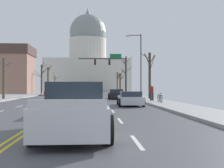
% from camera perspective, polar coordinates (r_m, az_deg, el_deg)
% --- Properties ---
extents(ground, '(20.00, 180.00, 0.20)m').
position_cam_1_polar(ground, '(32.45, -7.59, -3.19)').
color(ground, '#4A4A4F').
extents(signal_gantry, '(7.91, 0.41, 6.76)m').
position_cam_1_polar(signal_gantry, '(48.88, 0.11, 3.48)').
color(signal_gantry, '#28282D').
rests_on(signal_gantry, ground).
extents(street_lamp_right, '(1.98, 0.24, 7.97)m').
position_cam_1_polar(street_lamp_right, '(37.59, 5.17, 4.49)').
color(street_lamp_right, '#333338').
rests_on(street_lamp_right, ground).
extents(capitol_building, '(31.71, 19.19, 32.03)m').
position_cam_1_polar(capitol_building, '(116.48, -4.64, 4.32)').
color(capitol_building, beige).
rests_on(capitol_building, ground).
extents(sedan_near_00, '(1.98, 4.28, 1.24)m').
position_cam_1_polar(sedan_near_00, '(43.69, -4.33, -1.75)').
color(sedan_near_00, silver).
rests_on(sedan_near_00, ground).
extents(sedan_near_01, '(2.12, 4.54, 1.23)m').
position_cam_1_polar(sedan_near_01, '(37.43, 0.82, -1.98)').
color(sedan_near_01, black).
rests_on(sedan_near_01, ground).
extents(sedan_near_02, '(2.16, 4.53, 1.27)m').
position_cam_1_polar(sedan_near_02, '(31.32, -4.33, -2.23)').
color(sedan_near_02, navy).
rests_on(sedan_near_02, ground).
extents(sedan_near_03, '(2.07, 4.42, 1.16)m').
position_cam_1_polar(sedan_near_03, '(24.09, 3.49, -2.84)').
color(sedan_near_03, silver).
rests_on(sedan_near_03, ground).
extents(sedan_near_04, '(2.09, 4.74, 1.19)m').
position_cam_1_polar(sedan_near_04, '(16.58, -6.08, -3.90)').
color(sedan_near_04, '#1E7247').
rests_on(sedan_near_04, ground).
extents(pickup_truck_near_05, '(2.27, 5.36, 1.69)m').
position_cam_1_polar(pickup_truck_near_05, '(9.68, -7.19, -5.16)').
color(pickup_truck_near_05, silver).
rests_on(pickup_truck_near_05, ground).
extents(sedan_oncoming_00, '(2.10, 4.26, 1.23)m').
position_cam_1_polar(sedan_oncoming_00, '(54.52, -11.53, -1.50)').
color(sedan_oncoming_00, '#B71414').
rests_on(sedan_oncoming_00, ground).
extents(sedan_oncoming_01, '(2.16, 4.72, 1.23)m').
position_cam_1_polar(sedan_oncoming_01, '(66.08, -6.98, -1.33)').
color(sedan_oncoming_01, navy).
rests_on(sedan_oncoming_01, ground).
extents(sedan_oncoming_02, '(2.05, 4.54, 1.21)m').
position_cam_1_polar(sedan_oncoming_02, '(78.12, -8.95, -1.21)').
color(sedan_oncoming_02, silver).
rests_on(sedan_oncoming_02, ground).
extents(sedan_oncoming_03, '(2.10, 4.64, 1.29)m').
position_cam_1_polar(sedan_oncoming_03, '(91.04, -8.24, -1.09)').
color(sedan_oncoming_03, silver).
rests_on(sedan_oncoming_03, ground).
extents(flank_building_00, '(9.86, 9.70, 10.33)m').
position_cam_1_polar(flank_building_00, '(68.99, -18.92, 2.58)').
color(flank_building_00, '#8C6656').
rests_on(flank_building_00, ground).
extents(bare_tree_00, '(2.15, 1.49, 7.12)m').
position_cam_1_polar(bare_tree_00, '(55.10, 2.60, 1.66)').
color(bare_tree_00, '#4C3D2D').
rests_on(bare_tree_00, ground).
extents(bare_tree_01, '(1.32, 1.87, 4.72)m').
position_cam_1_polar(bare_tree_01, '(36.78, -19.94, 1.15)').
color(bare_tree_01, brown).
rests_on(bare_tree_01, ground).
extents(bare_tree_02, '(1.40, 1.89, 5.42)m').
position_cam_1_polar(bare_tree_02, '(35.49, 7.18, 1.90)').
color(bare_tree_02, '#423328').
rests_on(bare_tree_02, ground).
extents(bare_tree_03, '(2.85, 1.95, 6.15)m').
position_cam_1_polar(bare_tree_03, '(60.43, -13.27, 1.14)').
color(bare_tree_03, '#423328').
rests_on(bare_tree_03, ground).
extents(bare_tree_04, '(1.68, 1.85, 4.95)m').
position_cam_1_polar(bare_tree_04, '(64.71, 1.57, 0.36)').
color(bare_tree_04, '#423328').
rests_on(bare_tree_04, ground).
extents(bare_tree_05, '(2.24, 2.12, 5.61)m').
position_cam_1_polar(bare_tree_05, '(86.86, -10.82, 0.22)').
color(bare_tree_05, brown).
rests_on(bare_tree_05, ground).
extents(bare_tree_06, '(1.76, 3.28, 4.80)m').
position_cam_1_polar(bare_tree_06, '(71.43, 1.05, 0.42)').
color(bare_tree_06, brown).
rests_on(bare_tree_06, ground).
extents(bare_tree_07, '(1.07, 1.18, 6.50)m').
position_cam_1_polar(bare_tree_07, '(70.62, -12.08, 0.91)').
color(bare_tree_07, '#4C3D2D').
rests_on(bare_tree_07, ground).
extents(pedestrian_00, '(0.35, 0.34, 1.61)m').
position_cam_1_polar(pedestrian_00, '(30.36, 7.59, -1.46)').
color(pedestrian_00, black).
rests_on(pedestrian_00, ground).
extents(bicycle_parked, '(0.12, 1.77, 0.85)m').
position_cam_1_polar(bicycle_parked, '(27.35, 9.12, -2.70)').
color(bicycle_parked, black).
rests_on(bicycle_parked, ground).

